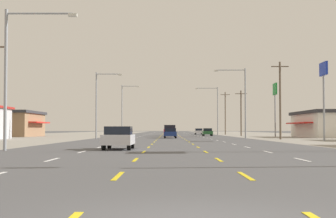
# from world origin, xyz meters

# --- Properties ---
(ground_plane) EXTENTS (572.00, 572.00, 0.00)m
(ground_plane) POSITION_xyz_m (0.00, 66.00, 0.00)
(ground_plane) COLOR #4C4C4F
(lane_markings) EXTENTS (10.64, 227.60, 0.01)m
(lane_markings) POSITION_xyz_m (0.00, 104.50, 0.01)
(lane_markings) COLOR white
(lane_markings) RESTS_ON ground
(signal_span_wire) EXTENTS (27.33, 0.53, 8.91)m
(signal_span_wire) POSITION_xyz_m (-0.35, 11.46, 5.43)
(signal_span_wire) COLOR brown
(signal_span_wire) RESTS_ON ground
(sedan_inner_left_nearest) EXTENTS (1.80, 4.50, 1.46)m
(sedan_inner_left_nearest) POSITION_xyz_m (-3.52, 25.71, 0.76)
(sedan_inner_left_nearest) COLOR silver
(sedan_inner_left_nearest) RESTS_ON ground
(sedan_center_turn_near) EXTENTS (1.80, 4.50, 1.46)m
(sedan_center_turn_near) POSITION_xyz_m (-0.05, 66.98, 0.76)
(sedan_center_turn_near) COLOR navy
(sedan_center_turn_near) RESTS_ON ground
(suv_center_turn_mid) EXTENTS (1.98, 4.90, 1.98)m
(suv_center_turn_mid) POSITION_xyz_m (-0.08, 78.45, 1.03)
(suv_center_turn_mid) COLOR maroon
(suv_center_turn_mid) RESTS_ON ground
(sedan_far_right_midfar) EXTENTS (1.80, 4.50, 1.46)m
(sedan_far_right_midfar) POSITION_xyz_m (7.17, 91.89, 0.76)
(sedan_far_right_midfar) COLOR #235B2D
(sedan_far_right_midfar) RESTS_ON ground
(suv_center_turn_far) EXTENTS (1.98, 4.90, 1.98)m
(suv_center_turn_far) POSITION_xyz_m (0.12, 95.38, 1.03)
(suv_center_turn_far) COLOR white
(suv_center_turn_far) RESTS_ON ground
(sedan_far_right_farther) EXTENTS (1.80, 4.50, 1.46)m
(sedan_far_right_farther) POSITION_xyz_m (7.06, 118.22, 0.76)
(sedan_far_right_farther) COLOR silver
(sedan_far_right_farther) RESTS_ON ground
(storefront_left_row_2) EXTENTS (13.00, 14.54, 4.45)m
(storefront_left_row_2) POSITION_xyz_m (-29.20, 83.25, 2.24)
(storefront_left_row_2) COLOR #8C6B4C
(storefront_left_row_2) RESTS_ON ground
(pole_sign_right_row_1) EXTENTS (0.24, 2.43, 8.63)m
(pole_sign_right_row_1) POSITION_xyz_m (16.67, 49.13, 6.65)
(pole_sign_right_row_1) COLOR gray
(pole_sign_right_row_1) RESTS_ON ground
(pole_sign_right_row_2) EXTENTS (0.24, 2.52, 9.05)m
(pole_sign_right_row_2) POSITION_xyz_m (17.67, 79.71, 7.05)
(pole_sign_right_row_2) COLOR gray
(pole_sign_right_row_2) RESTS_ON ground
(streetlight_left_row_0) EXTENTS (4.37, 0.26, 8.53)m
(streetlight_left_row_0) POSITION_xyz_m (-9.65, 23.71, 5.04)
(streetlight_left_row_0) COLOR gray
(streetlight_left_row_0) RESTS_ON ground
(streetlight_right_row_0) EXTENTS (4.68, 0.26, 10.21)m
(streetlight_right_row_0) POSITION_xyz_m (9.67, 23.71, 5.95)
(streetlight_right_row_0) COLOR gray
(streetlight_right_row_0) RESTS_ON ground
(streetlight_left_row_1) EXTENTS (3.61, 0.26, 9.06)m
(streetlight_left_row_1) POSITION_xyz_m (-9.79, 62.94, 5.23)
(streetlight_left_row_1) COLOR gray
(streetlight_left_row_1) RESTS_ON ground
(streetlight_right_row_1) EXTENTS (4.34, 0.26, 9.60)m
(streetlight_right_row_1) POSITION_xyz_m (9.70, 62.94, 5.59)
(streetlight_right_row_1) COLOR gray
(streetlight_right_row_1) RESTS_ON ground
(streetlight_left_row_2) EXTENTS (3.75, 0.26, 10.67)m
(streetlight_left_row_2) POSITION_xyz_m (-9.82, 102.16, 6.07)
(streetlight_left_row_2) COLOR gray
(streetlight_left_row_2) RESTS_ON ground
(streetlight_right_row_2) EXTENTS (4.80, 0.26, 10.25)m
(streetlight_right_row_2) POSITION_xyz_m (9.65, 102.16, 5.98)
(streetlight_right_row_2) COLOR gray
(streetlight_right_row_2) RESTS_ON ground
(utility_pole_right_row_1) EXTENTS (2.20, 0.26, 9.84)m
(utility_pole_right_row_1) POSITION_xyz_m (13.84, 58.07, 5.12)
(utility_pole_right_row_1) COLOR brown
(utility_pole_right_row_1) RESTS_ON ground
(utility_pole_right_row_2) EXTENTS (2.20, 0.26, 8.60)m
(utility_pole_right_row_2) POSITION_xyz_m (13.44, 90.30, 4.49)
(utility_pole_right_row_2) COLOR brown
(utility_pole_right_row_2) RESTS_ON ground
(utility_pole_right_row_3) EXTENTS (2.20, 0.26, 10.03)m
(utility_pole_right_row_3) POSITION_xyz_m (13.13, 114.40, 5.21)
(utility_pole_right_row_3) COLOR brown
(utility_pole_right_row_3) RESTS_ON ground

